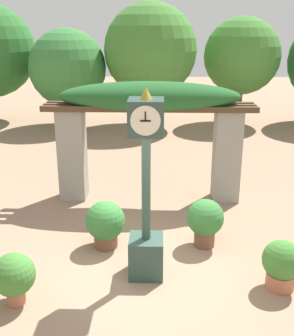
% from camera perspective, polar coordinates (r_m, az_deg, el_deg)
% --- Properties ---
extents(ground_plane, '(60.00, 60.00, 0.00)m').
position_cam_1_polar(ground_plane, '(7.74, -0.33, -13.37)').
color(ground_plane, '#9E7A60').
extents(pedestal_clock, '(0.58, 0.60, 3.24)m').
position_cam_1_polar(pedestal_clock, '(6.92, -0.12, -4.07)').
color(pedestal_clock, '#2D473D').
rests_on(pedestal_clock, ground).
extents(pergola, '(4.99, 1.23, 2.90)m').
position_cam_1_polar(pergola, '(10.02, 0.31, 7.10)').
color(pergola, gray).
rests_on(pergola, ground).
extents(potted_plant_near_left, '(0.72, 0.72, 0.96)m').
position_cam_1_polar(potted_plant_near_left, '(8.28, 7.88, -7.00)').
color(potted_plant_near_left, brown).
rests_on(potted_plant_near_left, ground).
extents(potted_plant_near_right, '(0.67, 0.67, 0.85)m').
position_cam_1_polar(potted_plant_near_right, '(6.94, -17.59, -13.77)').
color(potted_plant_near_right, '#B26B4C').
rests_on(potted_plant_near_right, ground).
extents(potted_plant_far_left, '(0.65, 0.65, 0.85)m').
position_cam_1_polar(potted_plant_far_left, '(7.33, 17.80, -12.22)').
color(potted_plant_far_left, '#B26B4C').
rests_on(potted_plant_far_left, ground).
extents(potted_plant_far_right, '(0.77, 0.77, 0.94)m').
position_cam_1_polar(potted_plant_far_right, '(8.22, -5.67, -7.40)').
color(potted_plant_far_right, brown).
rests_on(potted_plant_far_right, ground).
extents(tree_line, '(18.71, 4.74, 5.10)m').
position_cam_1_polar(tree_line, '(18.32, 0.66, 14.91)').
color(tree_line, brown).
rests_on(tree_line, ground).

